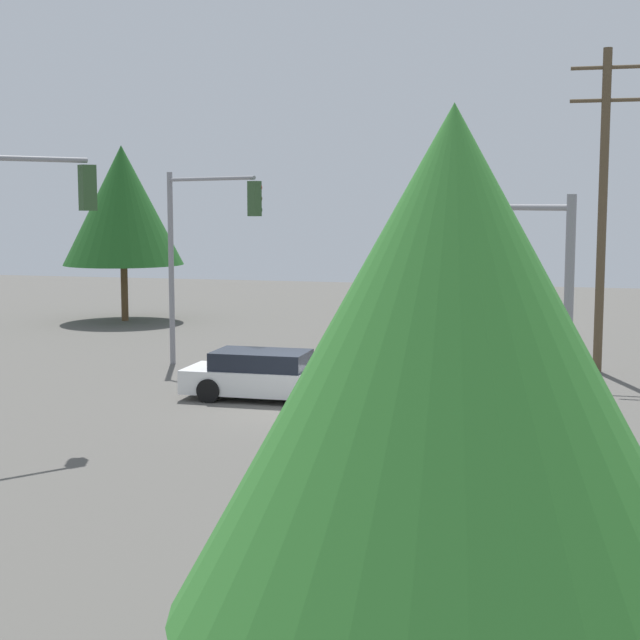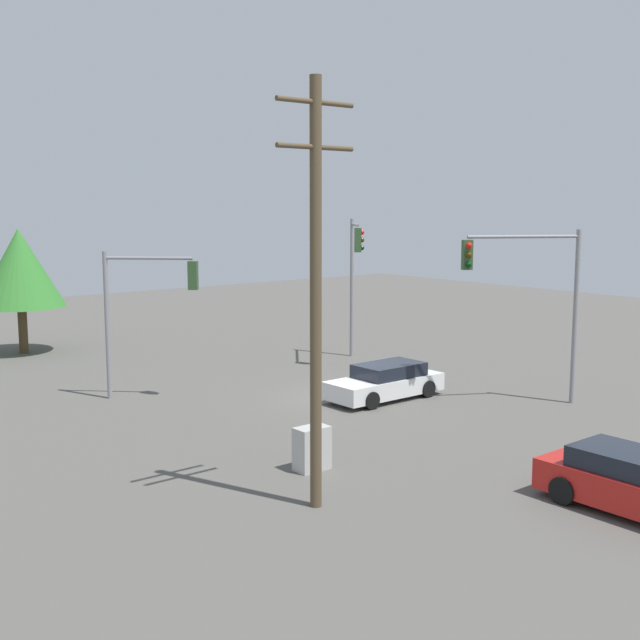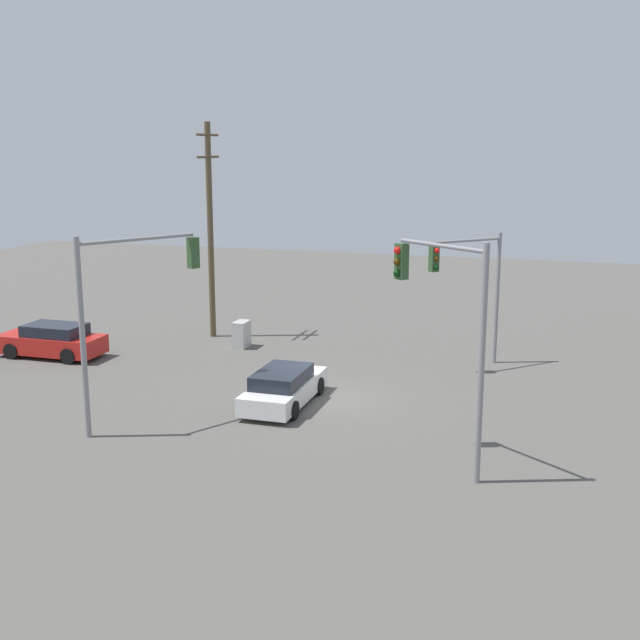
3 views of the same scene
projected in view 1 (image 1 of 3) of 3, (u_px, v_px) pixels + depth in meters
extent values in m
plane|color=#54514C|center=(293.00, 409.00, 25.80)|extent=(80.00, 80.00, 0.00)
cube|color=red|center=(444.00, 328.00, 37.74)|extent=(1.84, 4.62, 0.78)
cube|color=black|center=(443.00, 312.00, 37.44)|extent=(1.62, 2.54, 0.49)
cylinder|color=black|center=(426.00, 329.00, 39.36)|extent=(0.22, 0.69, 0.69)
cylinder|color=black|center=(470.00, 330.00, 38.92)|extent=(0.22, 0.69, 0.69)
cylinder|color=black|center=(415.00, 338.00, 36.61)|extent=(0.22, 0.69, 0.69)
cylinder|color=black|center=(462.00, 340.00, 36.17)|extent=(0.22, 0.69, 0.69)
cube|color=silver|center=(269.00, 381.00, 27.03)|extent=(4.71, 1.79, 0.66)
cube|color=black|center=(261.00, 360.00, 27.02)|extent=(2.59, 1.58, 0.50)
cylinder|color=black|center=(328.00, 384.00, 27.51)|extent=(0.65, 0.22, 0.65)
cylinder|color=black|center=(312.00, 396.00, 25.87)|extent=(0.65, 0.22, 0.65)
cylinder|color=black|center=(230.00, 380.00, 28.24)|extent=(0.65, 0.22, 0.65)
cylinder|color=black|center=(209.00, 391.00, 26.60)|extent=(0.65, 0.22, 0.65)
cylinder|color=gray|center=(17.00, 158.00, 21.49)|extent=(2.08, 2.69, 0.12)
cube|color=#2D4C28|center=(88.00, 188.00, 22.57)|extent=(0.43, 0.44, 1.05)
sphere|color=red|center=(84.00, 173.00, 22.67)|extent=(0.22, 0.22, 0.22)
sphere|color=#392605|center=(84.00, 188.00, 22.71)|extent=(0.22, 0.22, 0.22)
sphere|color=black|center=(85.00, 202.00, 22.75)|extent=(0.22, 0.22, 0.22)
cylinder|color=gray|center=(567.00, 344.00, 18.37)|extent=(0.18, 0.18, 5.57)
cylinder|color=gray|center=(511.00, 207.00, 19.47)|extent=(2.44, 2.41, 0.12)
cube|color=#2D4C28|center=(458.00, 236.00, 20.96)|extent=(0.44, 0.44, 1.05)
sphere|color=red|center=(452.00, 221.00, 20.83)|extent=(0.22, 0.22, 0.22)
sphere|color=#392605|center=(451.00, 236.00, 20.87)|extent=(0.22, 0.22, 0.22)
sphere|color=black|center=(451.00, 252.00, 20.91)|extent=(0.22, 0.22, 0.22)
cylinder|color=gray|center=(171.00, 269.00, 32.59)|extent=(0.18, 0.18, 6.39)
cylinder|color=gray|center=(210.00, 179.00, 30.78)|extent=(3.69, 2.19, 0.12)
cube|color=#2D4C28|center=(254.00, 199.00, 29.40)|extent=(0.43, 0.41, 1.05)
sphere|color=red|center=(259.00, 187.00, 29.48)|extent=(0.22, 0.22, 0.22)
sphere|color=#392605|center=(259.00, 199.00, 29.53)|extent=(0.22, 0.22, 0.22)
sphere|color=black|center=(259.00, 210.00, 29.57)|extent=(0.22, 0.22, 0.22)
cylinder|color=brown|center=(602.00, 213.00, 30.84)|extent=(0.28, 0.28, 10.16)
cylinder|color=brown|center=(607.00, 67.00, 30.30)|extent=(2.20, 0.12, 0.12)
cylinder|color=brown|center=(606.00, 100.00, 30.42)|extent=(2.20, 0.12, 0.12)
cube|color=#B2B2AD|center=(544.00, 362.00, 29.70)|extent=(0.96, 0.58, 1.22)
cone|color=#337A2D|center=(450.00, 365.00, 7.28)|extent=(4.27, 4.27, 3.83)
cylinder|color=brown|center=(125.00, 293.00, 44.77)|extent=(0.32, 0.32, 2.57)
cone|color=#1E561E|center=(122.00, 205.00, 44.29)|extent=(5.44, 5.44, 5.38)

